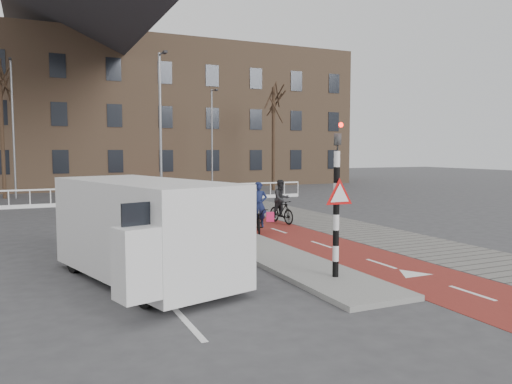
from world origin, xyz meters
name	(u,v)px	position (x,y,z in m)	size (l,w,h in m)	color
ground	(313,262)	(0.00, 0.00, 0.00)	(120.00, 120.00, 0.00)	#38383A
bike_lane	(230,215)	(1.50, 10.00, 0.01)	(2.50, 60.00, 0.01)	maroon
sidewalk	(284,212)	(4.30, 10.00, 0.01)	(3.00, 60.00, 0.01)	slate
curb_island	(234,238)	(-0.70, 4.00, 0.06)	(1.80, 16.00, 0.12)	gray
traffic_signal	(337,196)	(-0.60, -2.02, 1.99)	(0.80, 0.80, 3.68)	black
bollard	(251,232)	(-0.84, 2.31, 0.52)	(0.12, 0.12, 0.80)	yellow
cyclist_near	(259,216)	(0.59, 4.80, 0.64)	(1.25, 1.88, 1.87)	black
cyclist_far	(281,205)	(2.45, 6.65, 0.76)	(0.83, 1.71, 1.80)	black
van	(145,228)	(-4.56, -0.08, 1.22)	(3.59, 5.80, 2.33)	silver
railing	(71,201)	(-5.00, 17.00, 0.31)	(28.00, 0.10, 0.99)	silver
townhouse_row	(80,92)	(-3.00, 32.00, 7.81)	(46.00, 10.00, 15.90)	#7F6047
tree_mid	(2,129)	(-8.45, 23.35, 4.32)	(0.23, 0.23, 8.65)	black
tree_right	(274,139)	(9.82, 22.27, 3.85)	(0.27, 0.27, 7.70)	black
streetlight_near	(161,135)	(-1.45, 11.15, 3.70)	(0.12, 0.12, 7.40)	slate
streetlight_left	(13,130)	(-7.81, 23.01, 4.30)	(0.12, 0.12, 8.61)	slate
streetlight_right	(212,141)	(5.12, 22.84, 3.69)	(0.12, 0.12, 7.38)	slate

